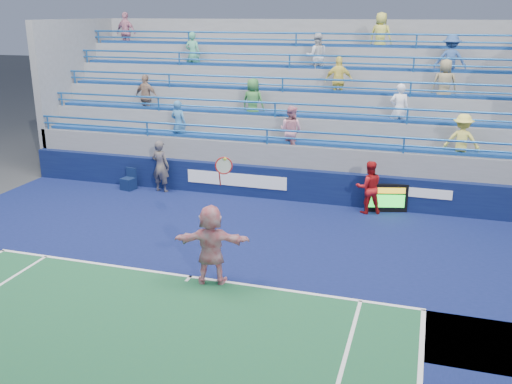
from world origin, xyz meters
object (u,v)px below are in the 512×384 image
(tennis_player, at_px, (211,244))
(line_judge, at_px, (161,166))
(judge_chair, at_px, (129,183))
(serve_speed_board, at_px, (386,198))
(ball_girl, at_px, (369,187))

(tennis_player, distance_m, line_judge, 7.53)
(judge_chair, xyz_separation_m, tennis_player, (5.56, -6.01, 0.72))
(serve_speed_board, height_order, judge_chair, serve_speed_board)
(tennis_player, distance_m, ball_girl, 6.72)
(ball_girl, bearing_deg, line_judge, -20.18)
(line_judge, height_order, ball_girl, line_judge)
(serve_speed_board, bearing_deg, judge_chair, -178.22)
(line_judge, bearing_deg, tennis_player, 132.64)
(serve_speed_board, bearing_deg, tennis_player, -119.18)
(tennis_player, relative_size, ball_girl, 1.82)
(ball_girl, bearing_deg, serve_speed_board, -173.99)
(judge_chair, relative_size, line_judge, 0.42)
(serve_speed_board, relative_size, tennis_player, 0.43)
(tennis_player, height_order, ball_girl, tennis_player)
(tennis_player, bearing_deg, serve_speed_board, 60.82)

